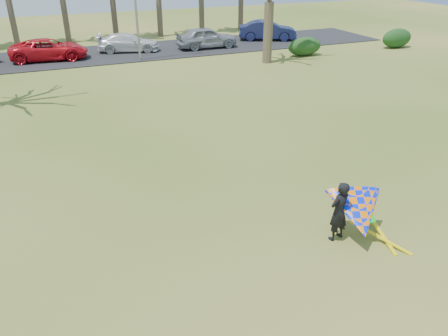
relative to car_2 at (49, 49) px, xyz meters
name	(u,v)px	position (x,y,z in m)	size (l,w,h in m)	color
ground	(252,233)	(3.86, -24.50, -0.79)	(100.00, 100.00, 0.00)	#2B5A13
parking_strip	(105,54)	(3.86, 0.50, -0.76)	(46.00, 7.00, 0.06)	black
hedge_near	(305,46)	(17.43, -5.62, -0.11)	(2.70, 1.22, 1.35)	#183B15
hedge_far	(397,38)	(25.80, -5.95, -0.04)	(2.68, 1.26, 1.49)	#153A15
car_2	(49,49)	(0.00, 0.00, 0.00)	(2.41, 5.23, 1.45)	red
car_3	(128,43)	(5.74, 0.64, -0.06)	(1.87, 4.59, 1.33)	silver
car_4	(207,37)	(11.71, -0.42, 0.08)	(1.91, 4.74, 1.62)	gray
car_5	(267,30)	(17.73, 0.76, 0.07)	(1.70, 4.86, 1.60)	#191E4B
kite_flyer	(357,213)	(6.25, -25.82, 0.06)	(2.13, 2.39, 2.02)	black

